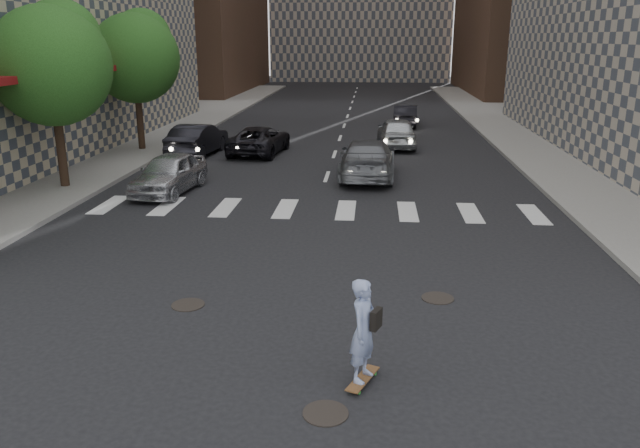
% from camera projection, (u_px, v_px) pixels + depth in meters
% --- Properties ---
extents(ground, '(160.00, 160.00, 0.00)m').
position_uv_depth(ground, '(273.00, 335.00, 11.87)').
color(ground, black).
rests_on(ground, ground).
extents(sidewalk_left, '(13.00, 80.00, 0.15)m').
position_uv_depth(sidewalk_left, '(55.00, 145.00, 32.09)').
color(sidewalk_left, gray).
rests_on(sidewalk_left, ground).
extents(sidewalk_right, '(13.00, 80.00, 0.15)m').
position_uv_depth(sidewalk_right, '(638.00, 154.00, 29.76)').
color(sidewalk_right, gray).
rests_on(sidewalk_right, ground).
extents(tree_b, '(4.20, 4.20, 6.60)m').
position_uv_depth(tree_b, '(53.00, 60.00, 21.91)').
color(tree_b, '#382619').
rests_on(tree_b, sidewalk_left).
extents(tree_c, '(4.20, 4.20, 6.60)m').
position_uv_depth(tree_c, '(136.00, 54.00, 29.54)').
color(tree_c, '#382619').
rests_on(tree_c, sidewalk_left).
extents(manhole_a, '(0.70, 0.70, 0.02)m').
position_uv_depth(manhole_a, '(326.00, 413.00, 9.38)').
color(manhole_a, black).
rests_on(manhole_a, ground).
extents(manhole_b, '(0.70, 0.70, 0.02)m').
position_uv_depth(manhole_b, '(188.00, 305.00, 13.17)').
color(manhole_b, black).
rests_on(manhole_b, ground).
extents(manhole_c, '(0.70, 0.70, 0.02)m').
position_uv_depth(manhole_c, '(438.00, 298.00, 13.51)').
color(manhole_c, black).
rests_on(manhole_c, ground).
extents(skateboarder, '(0.62, 0.93, 1.82)m').
position_uv_depth(skateboarder, '(364.00, 330.00, 9.93)').
color(skateboarder, brown).
rests_on(skateboarder, ground).
extents(silver_sedan, '(2.11, 4.31, 1.42)m').
position_uv_depth(silver_sedan, '(169.00, 173.00, 22.51)').
color(silver_sedan, '#B7B9BF').
rests_on(silver_sedan, ground).
extents(traffic_car_a, '(2.03, 4.64, 1.48)m').
position_uv_depth(traffic_car_a, '(198.00, 139.00, 29.67)').
color(traffic_car_a, black).
rests_on(traffic_car_a, ground).
extents(traffic_car_b, '(2.28, 5.33, 1.53)m').
position_uv_depth(traffic_car_b, '(368.00, 159.00, 24.87)').
color(traffic_car_b, slate).
rests_on(traffic_car_b, ground).
extents(traffic_car_c, '(2.67, 4.93, 1.31)m').
position_uv_depth(traffic_car_c, '(260.00, 140.00, 30.03)').
color(traffic_car_c, black).
rests_on(traffic_car_c, ground).
extents(traffic_car_d, '(2.03, 4.59, 1.54)m').
position_uv_depth(traffic_car_d, '(397.00, 132.00, 31.71)').
color(traffic_car_d, '#AEB2B6').
rests_on(traffic_car_d, ground).
extents(traffic_car_e, '(1.63, 4.11, 1.33)m').
position_uv_depth(traffic_car_e, '(405.00, 115.00, 39.28)').
color(traffic_car_e, black).
rests_on(traffic_car_e, ground).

